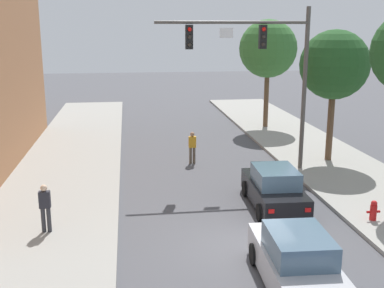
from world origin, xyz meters
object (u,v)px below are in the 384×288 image
at_px(car_lead_black, 274,189).
at_px(street_tree_third, 268,49).
at_px(car_following_silver, 296,262).
at_px(pedestrian_crossing_road, 192,146).
at_px(pedestrian_sidewalk_left_walker, 45,206).
at_px(fire_hydrant, 373,210).
at_px(street_tree_second, 334,65).
at_px(traffic_signal_mast, 264,59).

bearing_deg(car_lead_black, street_tree_third, 75.04).
xyz_separation_m(car_following_silver, pedestrian_crossing_road, (-1.11, 12.15, 0.19)).
distance_m(car_lead_black, street_tree_third, 15.52).
relative_size(pedestrian_sidewalk_left_walker, fire_hydrant, 2.28).
relative_size(car_following_silver, fire_hydrant, 5.98).
relative_size(pedestrian_crossing_road, street_tree_third, 0.23).
bearing_deg(pedestrian_crossing_road, pedestrian_sidewalk_left_walker, -126.87).
relative_size(car_following_silver, pedestrian_sidewalk_left_walker, 2.63).
height_order(car_following_silver, pedestrian_crossing_road, pedestrian_crossing_road).
distance_m(fire_hydrant, street_tree_second, 9.07).
xyz_separation_m(traffic_signal_mast, fire_hydrant, (2.28, -6.50, -4.86)).
bearing_deg(traffic_signal_mast, street_tree_third, 72.41).
bearing_deg(street_tree_third, pedestrian_crossing_road, -127.71).
bearing_deg(street_tree_second, fire_hydrant, -102.05).
relative_size(car_following_silver, street_tree_third, 0.61).
xyz_separation_m(pedestrian_crossing_road, fire_hydrant, (5.26, -8.45, -0.41)).
bearing_deg(traffic_signal_mast, street_tree_second, 17.51).
distance_m(car_following_silver, fire_hydrant, 5.57).
relative_size(fire_hydrant, street_tree_third, 0.10).
bearing_deg(fire_hydrant, car_following_silver, -138.27).
height_order(traffic_signal_mast, pedestrian_crossing_road, traffic_signal_mast).
relative_size(pedestrian_crossing_road, street_tree_second, 0.25).
bearing_deg(street_tree_second, car_following_silver, -116.90).
bearing_deg(street_tree_second, traffic_signal_mast, -162.49).
distance_m(car_lead_black, car_following_silver, 5.84).
distance_m(car_lead_black, fire_hydrant, 3.62).
height_order(car_following_silver, street_tree_third, street_tree_third).
height_order(pedestrian_sidewalk_left_walker, fire_hydrant, pedestrian_sidewalk_left_walker).
bearing_deg(street_tree_third, car_lead_black, -104.96).
bearing_deg(car_lead_black, car_following_silver, -101.48).
height_order(traffic_signal_mast, car_following_silver, traffic_signal_mast).
height_order(car_lead_black, street_tree_third, street_tree_third).
relative_size(car_lead_black, fire_hydrant, 5.98).
bearing_deg(street_tree_second, pedestrian_crossing_road, 174.12).
relative_size(traffic_signal_mast, fire_hydrant, 10.42).
bearing_deg(pedestrian_crossing_road, street_tree_second, -5.88).
bearing_deg(fire_hydrant, traffic_signal_mast, 109.34).
height_order(traffic_signal_mast, street_tree_third, traffic_signal_mast).
xyz_separation_m(pedestrian_sidewalk_left_walker, pedestrian_crossing_road, (5.95, 7.94, -0.15)).
bearing_deg(pedestrian_crossing_road, car_following_silver, -84.77).
bearing_deg(street_tree_second, pedestrian_sidewalk_left_walker, -150.69).
bearing_deg(car_following_silver, car_lead_black, 78.52).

